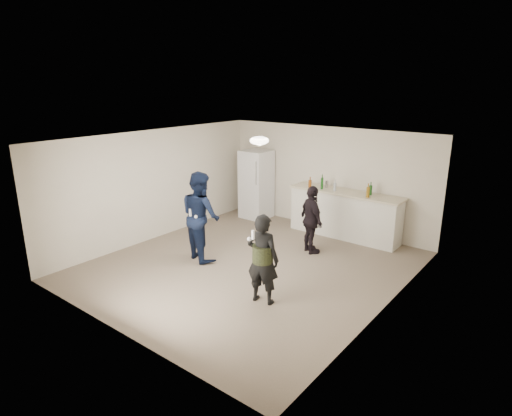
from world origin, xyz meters
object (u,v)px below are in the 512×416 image
Objects in this scene: man at (201,216)px; shaker at (327,184)px; woman at (263,259)px; spectator at (311,220)px; counter at (344,215)px; fridge at (256,184)px.

shaker is at bearing -93.44° from man.
woman reaches higher than spectator.
shaker is 0.09× the size of man.
woman reaches higher than shaker.
counter is 1.78× the size of spectator.
man is (0.83, -2.89, 0.01)m from fridge.
woman is 2.38m from spectator.
counter is 15.29× the size of shaker.
man reaches higher than shaker.
counter is 3.45m from man.
woman is at bearing -76.13° from shaker.
fridge is 2.03m from shaker.
man reaches higher than fridge.
shaker is 0.11× the size of woman.
fridge is at bearing -61.42° from woman.
counter is at bearing -94.75° from woman.
man is at bearing -120.09° from counter.
shaker is (2.01, 0.14, 0.28)m from fridge.
man reaches higher than woman.
shaker is at bearing 4.04° from fridge.
spectator is (-0.48, 2.33, -0.03)m from woman.
shaker is 3.86m from woman.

